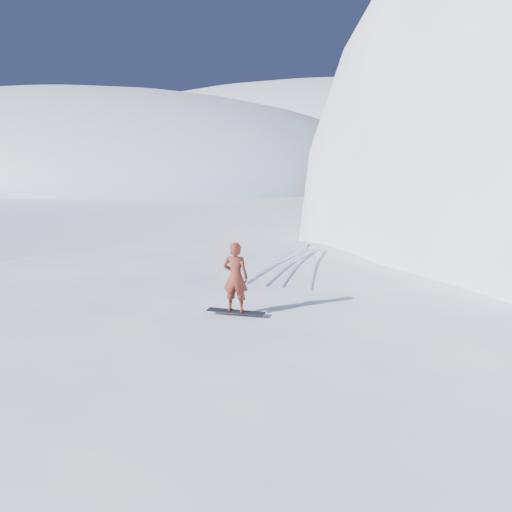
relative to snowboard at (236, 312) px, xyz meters
The scene contains 8 objects.
ground 2.48m from the snowboard, 30.67° to the left, with size 400.00×400.00×0.00m, color white.
near_ridge 4.34m from the snowboard, 65.73° to the left, with size 36.00×28.00×4.80m, color white.
far_ridge_a 92.05m from the snowboard, 139.07° to the left, with size 120.00×70.00×28.00m, color white.
far_ridge_c 117.18m from the snowboard, 109.71° to the left, with size 140.00×90.00×36.00m, color white.
wind_bumps 3.41m from the snowboard, 91.81° to the left, with size 16.00×14.40×1.00m.
snowboard is the anchor object (origin of this frame).
snowboarder 0.80m from the snowboard, ahead, with size 0.58×0.38×1.58m, color maroon.
board_tracks 5.36m from the snowboard, 98.80° to the left, with size 2.61×5.96×0.04m.
Camera 1 is at (5.51, -11.01, 6.30)m, focal length 40.00 mm.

